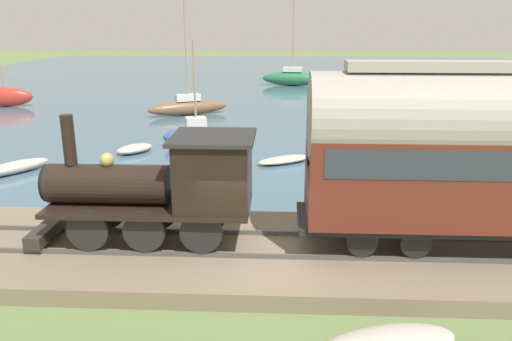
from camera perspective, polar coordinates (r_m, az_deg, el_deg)
The scene contains 11 objects.
ground_plane at distance 13.10m, azimuth -0.48°, elevation -11.10°, with size 200.00×200.00×0.00m, color #607542.
harbor_water at distance 55.16m, azimuth 2.13°, elevation 10.26°, with size 80.00×80.00×0.01m.
rail_embankment at distance 13.39m, azimuth -0.38°, elevation -9.40°, with size 5.00×56.00×0.55m.
steam_locomotive at distance 12.97m, azimuth -10.07°, elevation -1.31°, with size 2.04×5.80×3.33m.
sailboat_green at distance 50.46m, azimuth 4.18°, elevation 10.51°, with size 2.40×6.19×9.28m.
sailboat_brown at distance 34.44m, azimuth -7.77°, elevation 7.26°, with size 3.45×5.40×7.70m.
sailboat_red at distance 42.01m, azimuth -26.80°, elevation 7.53°, with size 1.71×4.15×5.82m.
sailboat_blue at distance 25.73m, azimuth -6.83°, elevation 4.14°, with size 2.21×3.59×5.26m.
rowboat_far_out at distance 22.42m, azimuth 3.25°, elevation 1.25°, with size 2.12×2.74×0.30m.
rowboat_off_pier at distance 23.19m, azimuth -25.83°, elevation 0.34°, with size 2.93×2.40×0.49m.
rowboat_mid_harbor at distance 24.87m, azimuth -13.71°, elevation 2.45°, with size 2.16×2.02×0.40m.
Camera 1 is at (-11.57, -0.68, 6.09)m, focal length 35.00 mm.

